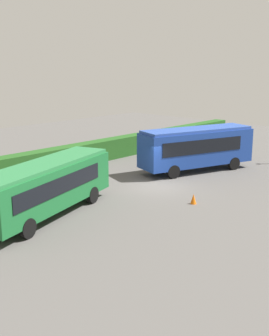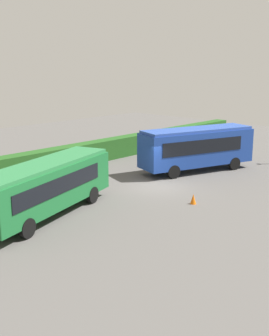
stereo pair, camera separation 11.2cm
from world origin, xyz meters
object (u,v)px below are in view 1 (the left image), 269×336
at_px(bus_green, 46,185).
at_px(person_left, 179,154).
at_px(person_center, 171,150).
at_px(bus_blue, 197,147).
at_px(traffic_cone, 193,199).
at_px(person_right, 185,151).

relative_size(bus_green, person_left, 5.58).
relative_size(bus_green, person_center, 5.33).
bearing_deg(person_center, bus_blue, -159.54).
bearing_deg(bus_blue, traffic_cone, -127.08).
distance_m(person_center, traffic_cone, 11.71).
relative_size(person_left, traffic_cone, 2.96).
xyz_separation_m(person_left, person_right, (1.46, 0.45, -0.06)).
relative_size(person_center, traffic_cone, 3.10).
bearing_deg(person_center, traffic_cone, 176.70).
relative_size(bus_blue, person_left, 5.31).
height_order(person_center, traffic_cone, person_center).
height_order(bus_blue, person_center, bus_blue).
xyz_separation_m(person_left, traffic_cone, (-7.51, -6.73, -0.63)).
distance_m(person_center, person_right, 1.27).
xyz_separation_m(bus_blue, person_center, (1.42, 3.63, -0.93)).
height_order(person_left, person_right, person_left).
relative_size(bus_green, traffic_cone, 16.52).
height_order(bus_green, person_left, bus_green).
distance_m(bus_green, person_center, 15.84).
xyz_separation_m(bus_blue, person_right, (2.10, 2.56, -1.04)).
xyz_separation_m(bus_green, person_center, (15.41, 3.56, -0.76)).
relative_size(person_left, person_center, 0.95).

